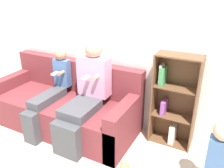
# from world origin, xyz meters

# --- Properties ---
(ground_plane) EXTENTS (14.00, 14.00, 0.00)m
(ground_plane) POSITION_xyz_m (0.00, 0.00, 0.00)
(ground_plane) COLOR beige
(back_wall) EXTENTS (10.00, 0.06, 2.55)m
(back_wall) POSITION_xyz_m (0.00, 1.02, 1.27)
(back_wall) COLOR silver
(back_wall) RESTS_ON ground_plane
(couch) EXTENTS (2.10, 0.89, 0.92)m
(couch) POSITION_xyz_m (-0.25, 0.55, 0.30)
(couch) COLOR maroon
(couch) RESTS_ON ground_plane
(adult_seated) EXTENTS (0.43, 0.84, 1.29)m
(adult_seated) POSITION_xyz_m (0.18, 0.45, 0.66)
(adult_seated) COLOR #47474C
(adult_seated) RESTS_ON ground_plane
(child_seated) EXTENTS (0.24, 0.85, 1.11)m
(child_seated) POSITION_xyz_m (-0.39, 0.40, 0.56)
(child_seated) COLOR #47474C
(child_seated) RESTS_ON ground_plane
(toddler_standing) EXTENTS (0.21, 0.19, 0.85)m
(toddler_standing) POSITION_xyz_m (1.81, 0.22, 0.47)
(toddler_standing) COLOR #DB4C75
(toddler_standing) RESTS_ON ground_plane
(bookshelf) EXTENTS (0.54, 0.26, 1.20)m
(bookshelf) POSITION_xyz_m (1.21, 0.89, 0.58)
(bookshelf) COLOR brown
(bookshelf) RESTS_ON ground_plane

